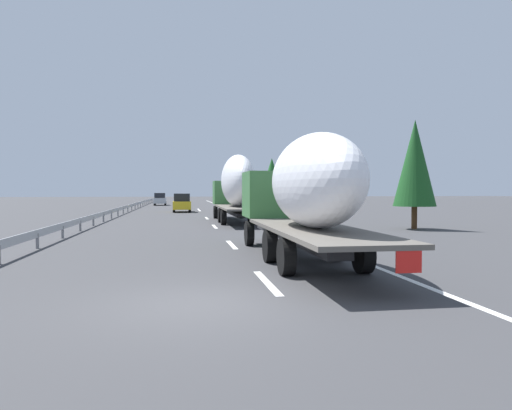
{
  "coord_description": "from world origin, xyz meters",
  "views": [
    {
      "loc": [
        -9.66,
        0.34,
        2.32
      ],
      "look_at": [
        20.34,
        -4.44,
        1.38
      ],
      "focal_mm": 33.24,
      "sensor_mm": 36.0,
      "label": 1
    }
  ],
  "objects": [
    {
      "name": "tree_4",
      "position": [
        60.92,
        -13.32,
        4.28
      ],
      "size": [
        3.75,
        3.75,
        7.24
      ],
      "color": "#472D19",
      "rests_on": "ground_plane"
    },
    {
      "name": "car_yellow_coupe",
      "position": [
        41.72,
        0.22,
        0.99
      ],
      "size": [
        4.27,
        1.9,
        1.99
      ],
      "color": "gold",
      "rests_on": "ground_plane"
    },
    {
      "name": "lane_stripe_0",
      "position": [
        2.0,
        -1.8,
        0.0
      ],
      "size": [
        3.2,
        0.2,
        0.01
      ],
      "primitive_type": "cube",
      "color": "white",
      "rests_on": "ground_plane"
    },
    {
      "name": "tree_1",
      "position": [
        85.25,
        -11.73,
        4.55
      ],
      "size": [
        3.5,
        3.5,
        7.27
      ],
      "color": "#472D19",
      "rests_on": "ground_plane"
    },
    {
      "name": "car_silver_hatch",
      "position": [
        65.66,
        3.54,
        0.96
      ],
      "size": [
        4.52,
        1.83,
        1.93
      ],
      "color": "#ADB2B7",
      "rests_on": "ground_plane"
    },
    {
      "name": "lane_stripe_5",
      "position": [
        48.97,
        -1.8,
        0.0
      ],
      "size": [
        3.2,
        0.2,
        0.01
      ],
      "primitive_type": "cube",
      "color": "white",
      "rests_on": "ground_plane"
    },
    {
      "name": "lane_stripe_4",
      "position": [
        45.0,
        -1.8,
        0.0
      ],
      "size": [
        3.2,
        0.2,
        0.01
      ],
      "primitive_type": "cube",
      "color": "white",
      "rests_on": "ground_plane"
    },
    {
      "name": "tree_2",
      "position": [
        43.12,
        -12.62,
        4.1
      ],
      "size": [
        2.42,
        2.42,
        6.4
      ],
      "color": "#472D19",
      "rests_on": "ground_plane"
    },
    {
      "name": "guardrail_median",
      "position": [
        43.0,
        6.0,
        0.58
      ],
      "size": [
        94.0,
        0.1,
        0.76
      ],
      "color": "#9EA0A5",
      "rests_on": "ground_plane"
    },
    {
      "name": "road_sign",
      "position": [
        44.79,
        -6.7,
        2.07
      ],
      "size": [
        0.1,
        0.9,
        2.98
      ],
      "color": "gray",
      "rests_on": "ground_plane"
    },
    {
      "name": "truck_lead",
      "position": [
        24.38,
        -3.6,
        2.69
      ],
      "size": [
        14.07,
        2.55,
        4.81
      ],
      "color": "#387038",
      "rests_on": "ground_plane"
    },
    {
      "name": "edge_line_right",
      "position": [
        45.0,
        -5.5,
        0.0
      ],
      "size": [
        110.0,
        0.2,
        0.01
      ],
      "primitive_type": "cube",
      "color": "white",
      "rests_on": "ground_plane"
    },
    {
      "name": "lane_stripe_3",
      "position": [
        30.0,
        -1.8,
        0.0
      ],
      "size": [
        3.2,
        0.2,
        0.01
      ],
      "primitive_type": "cube",
      "color": "white",
      "rests_on": "ground_plane"
    },
    {
      "name": "ground_plane",
      "position": [
        40.0,
        0.0,
        0.0
      ],
      "size": [
        260.0,
        260.0,
        0.0
      ],
      "primitive_type": "plane",
      "color": "#38383A"
    },
    {
      "name": "tree_3",
      "position": [
        28.41,
        -9.63,
        3.93
      ],
      "size": [
        2.74,
        2.74,
        5.94
      ],
      "color": "#472D19",
      "rests_on": "ground_plane"
    },
    {
      "name": "lane_stripe_1",
      "position": [
        10.38,
        -1.8,
        0.0
      ],
      "size": [
        3.2,
        0.2,
        0.01
      ],
      "primitive_type": "cube",
      "color": "white",
      "rests_on": "ground_plane"
    },
    {
      "name": "lane_stripe_2",
      "position": [
        20.67,
        -1.8,
        0.0
      ],
      "size": [
        3.2,
        0.2,
        0.01
      ],
      "primitive_type": "cube",
      "color": "white",
      "rests_on": "ground_plane"
    },
    {
      "name": "tree_0",
      "position": [
        16.77,
        -13.47,
        3.94
      ],
      "size": [
        2.51,
        2.51,
        6.54
      ],
      "color": "#472D19",
      "rests_on": "ground_plane"
    },
    {
      "name": "truck_trailing",
      "position": [
        5.36,
        -3.6,
        2.31
      ],
      "size": [
        13.09,
        2.55,
        4.01
      ],
      "color": "#387038",
      "rests_on": "ground_plane"
    }
  ]
}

